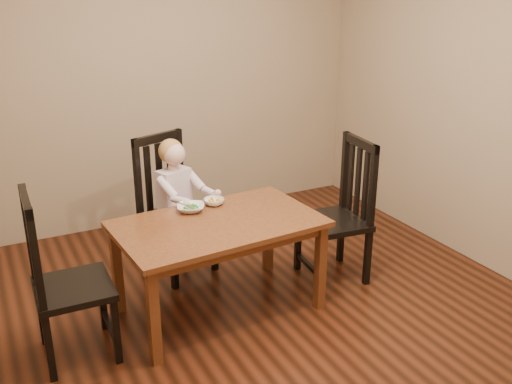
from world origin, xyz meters
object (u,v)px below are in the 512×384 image
dining_table (218,232)px  chair_child (172,208)px  chair_left (63,281)px  chair_right (340,213)px  bowl_veg (214,202)px  toddler (176,193)px  bowl_peas (191,208)px

dining_table → chair_child: (-0.08, 0.73, -0.07)m
chair_child → chair_left: (-0.97, -0.79, -0.01)m
dining_table → chair_right: size_ratio=1.27×
chair_right → bowl_veg: chair_right is taller
chair_child → toddler: bearing=90.0°
toddler → chair_left: bearing=17.3°
dining_table → chair_child: chair_child is taller
chair_child → chair_right: chair_right is taller
chair_left → bowl_peas: chair_left is taller
toddler → chair_child: bearing=-90.0°
chair_right → bowl_peas: bearing=85.0°
chair_left → chair_child: bearing=130.8°
bowl_peas → bowl_veg: (0.19, 0.04, -0.00)m
chair_child → bowl_peas: size_ratio=5.76×
dining_table → chair_right: bearing=2.1°
bowl_peas → bowl_veg: same height
chair_left → bowl_veg: chair_left is taller
chair_child → toddler: chair_child is taller
dining_table → bowl_peas: bowl_peas is taller
dining_table → chair_left: chair_left is taller
chair_right → toddler: size_ratio=1.97×
chair_left → bowl_veg: (1.14, 0.36, 0.18)m
dining_table → chair_left: bearing=-176.6°
chair_left → chair_right: bearing=94.2°
dining_table → toddler: size_ratio=2.51×
chair_child → bowl_peas: (-0.02, -0.48, 0.18)m
chair_right → bowl_peas: (-1.14, 0.22, 0.17)m
chair_child → chair_right: bearing=128.6°
chair_left → bowl_peas: size_ratio=5.70×
chair_child → bowl_peas: 0.51m
chair_child → bowl_peas: chair_child is taller
chair_child → chair_left: 1.25m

